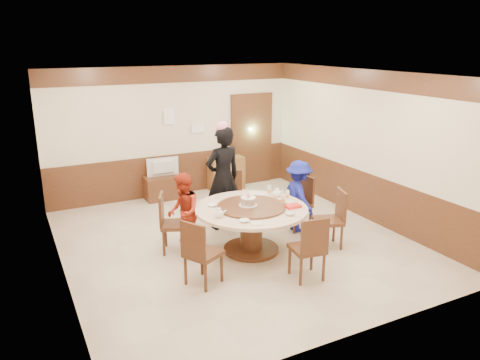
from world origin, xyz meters
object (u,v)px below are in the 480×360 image
person_standing (223,178)px  television (164,167)px  person_red (183,212)px  side_cabinet (226,173)px  banquet_table (251,220)px  shrimp_platter (293,207)px  thermos (228,149)px  person_blue (299,196)px  birthday_cake (248,201)px  tv_stand (165,187)px

person_standing → television: (-0.45, 2.06, -0.24)m
person_red → side_cabinet: size_ratio=1.62×
banquet_table → shrimp_platter: size_ratio=5.99×
shrimp_platter → thermos: size_ratio=0.79×
person_red → person_blue: size_ratio=1.00×
television → person_red: bearing=80.9°
person_blue → birthday_cake: size_ratio=4.41×
shrimp_platter → television: 3.68m
person_blue → shrimp_platter: size_ratio=4.31×
thermos → person_standing: bearing=-117.5°
television → thermos: size_ratio=1.82×
person_standing → tv_stand: size_ratio=2.21×
person_blue → tv_stand: size_ratio=1.52×
birthday_cake → thermos: bearing=70.1°
banquet_table → person_blue: (1.16, 0.38, 0.11)m
person_red → side_cabinet: 3.38m
shrimp_platter → television: (-0.97, 3.55, -0.08)m
person_blue → person_standing: bearing=60.0°
person_red → tv_stand: bearing=-174.7°
person_standing → side_cabinet: person_standing is taller
birthday_cake → side_cabinet: bearing=70.8°
person_standing → thermos: bearing=-124.4°
thermos → birthday_cake: bearing=-109.9°
person_standing → television: person_standing is taller
person_blue → thermos: person_blue is taller
shrimp_platter → television: television is taller
person_standing → tv_stand: 2.22m
banquet_table → thermos: (1.12, 3.23, 0.41)m
person_red → person_standing: bearing=138.0°
television → person_standing: bearing=104.5°
shrimp_platter → side_cabinet: 3.64m
shrimp_platter → tv_stand: (-0.97, 3.55, -0.53)m
person_standing → television: size_ratio=2.71×
person_blue → birthday_cake: 1.26m
birthday_cake → tv_stand: bearing=96.8°
person_red → birthday_cake: bearing=78.3°
banquet_table → side_cabinet: (1.07, 3.23, -0.16)m
thermos → side_cabinet: bearing=180.0°
television → person_blue: bearing=121.5°
person_standing → television: 2.12m
person_blue → shrimp_platter: (-0.60, -0.73, 0.13)m
birthday_cake → tv_stand: (-0.38, 3.16, -0.60)m
birthday_cake → shrimp_platter: 0.72m
tv_stand → television: size_ratio=1.23×
person_red → shrimp_platter: 1.76m
person_red → person_blue: (2.11, -0.16, -0.00)m
person_standing → birthday_cake: bearing=79.5°
person_blue → side_cabinet: bearing=5.5°
tv_stand → side_cabinet: (1.49, 0.03, 0.12)m
person_red → banquet_table: bearing=77.3°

